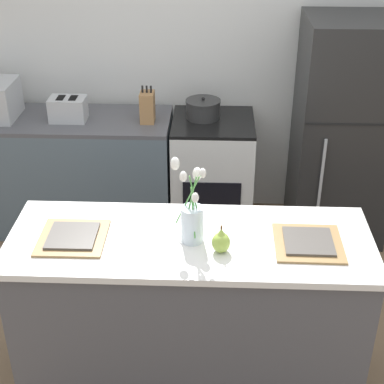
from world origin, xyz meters
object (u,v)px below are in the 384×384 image
refrigerator (343,132)px  plate_setting_right (308,243)px  toaster (68,109)px  pear_figurine (221,241)px  knife_block (147,107)px  stove_range (212,175)px  flower_vase (192,216)px  plate_setting_left (73,237)px  cooking_pot (203,109)px

refrigerator → plate_setting_right: size_ratio=5.04×
toaster → pear_figurine: bearing=-56.5°
toaster → knife_block: 0.58m
stove_range → flower_vase: (-0.09, -1.61, 0.63)m
refrigerator → plate_setting_left: size_ratio=5.04×
stove_range → plate_setting_right: 1.77m
refrigerator → flower_vase: 1.93m
flower_vase → toaster: (-0.96, 1.58, -0.09)m
plate_setting_left → refrigerator: bearing=45.1°
pear_figurine → knife_block: size_ratio=0.53×
plate_setting_left → cooking_pot: 1.78m
knife_block → plate_setting_left: bearing=-97.1°
flower_vase → pear_figurine: 0.19m
pear_figurine → toaster: (-1.10, 1.67, -0.01)m
plate_setting_left → cooking_pot: cooking_pot is taller
flower_vase → plate_setting_right: 0.58m
stove_range → pear_figurine: 1.79m
refrigerator → plate_setting_right: bearing=-106.3°
refrigerator → cooking_pot: 1.04m
plate_setting_right → knife_block: 1.85m
flower_vase → cooking_pot: bearing=89.5°
plate_setting_left → toaster: bearing=103.4°
plate_setting_right → cooking_pot: bearing=108.2°
refrigerator → cooking_pot: size_ratio=6.45×
plate_setting_right → knife_block: size_ratio=1.22×
cooking_pot → stove_range: bearing=-33.6°
plate_setting_left → plate_setting_right: (1.15, 0.00, 0.00)m
refrigerator → toaster: bearing=-179.0°
stove_range → refrigerator: size_ratio=0.55×
pear_figurine → knife_block: (-0.53, 1.67, 0.01)m
plate_setting_left → toaster: 1.64m
stove_range → cooking_pot: cooking_pot is taller
toaster → stove_range: bearing=1.8°
stove_range → toaster: size_ratio=3.24×
stove_range → flower_vase: size_ratio=2.16×
flower_vase → refrigerator: bearing=57.1°
pear_figurine → refrigerator: bearing=62.2°
flower_vase → cooking_pot: size_ratio=1.63×
stove_range → plate_setting_right: plate_setting_right is taller
refrigerator → plate_setting_left: refrigerator is taller
stove_range → toaster: toaster is taller
plate_setting_left → knife_block: bearing=82.9°
stove_range → plate_setting_right: size_ratio=2.76×
refrigerator → toaster: refrigerator is taller
refrigerator → stove_range: bearing=-180.0°
cooking_pot → knife_block: bearing=-167.5°
flower_vase → plate_setting_left: (-0.58, -0.02, -0.13)m
flower_vase → toaster: size_ratio=1.50×
plate_setting_left → plate_setting_right: same height
cooking_pot → plate_setting_left: bearing=-109.6°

